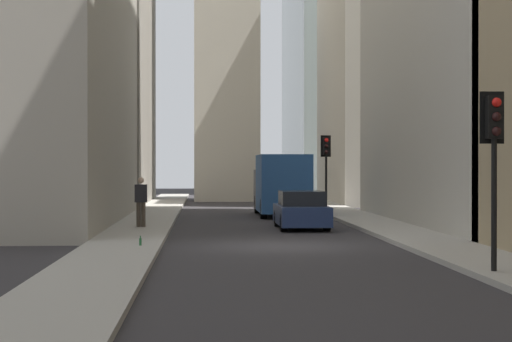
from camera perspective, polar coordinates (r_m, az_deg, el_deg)
The scene contains 10 objects.
ground_plane at distance 26.72m, azimuth 1.47°, elevation -4.70°, with size 135.00×135.00×0.00m, color #302D30.
sidewalk_right at distance 26.73m, azimuth -8.22°, elevation -4.55°, with size 90.00×2.20×0.14m, color #A8A399.
sidewalk_left at distance 27.45m, azimuth 10.90°, elevation -4.42°, with size 90.00×2.20×0.14m, color #A8A399.
building_left_far at distance 58.41m, azimuth 9.52°, elevation 7.89°, with size 12.63×10.50×20.03m.
delivery_truck at distance 42.55m, azimuth 1.59°, elevation -0.86°, with size 6.46×2.25×2.84m.
sedan_navy at distance 33.82m, azimuth 2.85°, elevation -2.51°, with size 4.30×1.78×1.42m.
traffic_light_foreground at distance 19.69m, azimuth 14.66°, elevation 1.96°, with size 0.43×0.52×3.77m.
traffic_light_midblock at distance 46.57m, azimuth 4.40°, elevation 1.01°, with size 0.43×0.52×3.76m.
pedestrian at distance 33.11m, azimuth -7.20°, elevation -1.79°, with size 0.26×0.44×1.79m.
discarded_bottle at distance 25.43m, azimuth -7.24°, elevation -4.39°, with size 0.07×0.07×0.27m.
Camera 1 is at (-26.53, 2.18, 2.34)m, focal length 64.03 mm.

